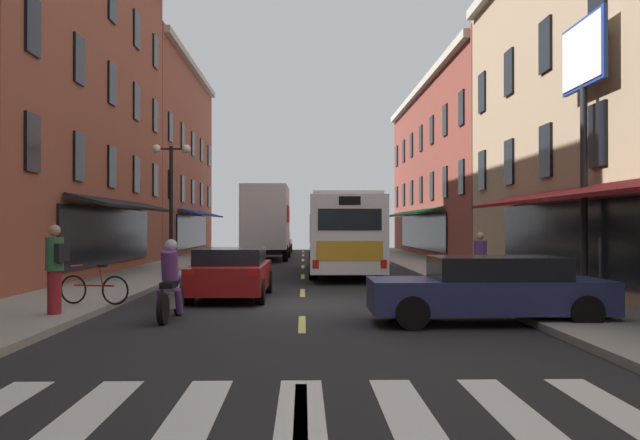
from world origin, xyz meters
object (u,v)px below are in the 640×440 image
(street_lamp_twin, at_px, (171,202))
(sedan_mid, at_px, (278,243))
(billboard_sign, at_px, (584,87))
(pedestrian_mid, at_px, (480,261))
(sedan_far, at_px, (490,289))
(box_truck, at_px, (267,222))
(sedan_near, at_px, (231,272))
(bicycle_near, at_px, (94,288))
(pedestrian_near, at_px, (55,266))
(transit_bus, at_px, (342,233))
(motorcycle_rider, at_px, (171,286))

(street_lamp_twin, bearing_deg, sedan_mid, 82.50)
(billboard_sign, relative_size, pedestrian_mid, 4.32)
(sedan_far, relative_size, street_lamp_twin, 0.97)
(box_truck, bearing_deg, sedan_near, -89.60)
(sedan_mid, xyz_separation_m, sedan_far, (5.47, -36.05, -0.04))
(box_truck, relative_size, pedestrian_mid, 5.00)
(bicycle_near, bearing_deg, pedestrian_near, -98.33)
(pedestrian_mid, bearing_deg, sedan_near, 53.95)
(sedan_far, bearing_deg, pedestrian_near, 176.36)
(transit_bus, distance_m, sedan_far, 14.87)
(sedan_mid, bearing_deg, transit_bus, -81.10)
(sedan_near, bearing_deg, box_truck, 90.40)
(billboard_sign, relative_size, transit_bus, 0.60)
(sedan_mid, xyz_separation_m, pedestrian_mid, (6.71, -30.36, 0.24))
(bicycle_near, relative_size, pedestrian_mid, 1.04)
(transit_bus, distance_m, pedestrian_near, 15.60)
(bicycle_near, height_order, street_lamp_twin, street_lamp_twin)
(transit_bus, xyz_separation_m, street_lamp_twin, (-6.46, -2.30, 1.18))
(motorcycle_rider, bearing_deg, sedan_far, -5.68)
(motorcycle_rider, distance_m, bicycle_near, 2.69)
(pedestrian_near, distance_m, street_lamp_twin, 11.95)
(transit_bus, distance_m, motorcycle_rider, 14.71)
(sedan_mid, bearing_deg, street_lamp_twin, -97.50)
(sedan_far, height_order, pedestrian_near, pedestrian_near)
(billboard_sign, height_order, pedestrian_near, billboard_sign)
(transit_bus, relative_size, sedan_far, 2.51)
(pedestrian_near, relative_size, pedestrian_mid, 1.13)
(sedan_mid, relative_size, bicycle_near, 2.57)
(sedan_near, xyz_separation_m, sedan_mid, (0.13, 31.13, 0.03))
(sedan_far, xyz_separation_m, street_lamp_twin, (-8.59, 12.38, 2.13))
(transit_bus, distance_m, street_lamp_twin, 6.96)
(sedan_near, bearing_deg, sedan_mid, 89.75)
(box_truck, xyz_separation_m, pedestrian_mid, (6.99, -20.37, -1.16))
(box_truck, xyz_separation_m, sedan_mid, (0.28, 9.99, -1.40))
(motorcycle_rider, bearing_deg, billboard_sign, 17.07)
(transit_bus, relative_size, box_truck, 1.45)
(sedan_mid, height_order, sedan_far, sedan_mid)
(billboard_sign, bearing_deg, transit_bus, 116.28)
(sedan_near, bearing_deg, motorcycle_rider, -100.60)
(billboard_sign, distance_m, sedan_far, 6.83)
(billboard_sign, relative_size, sedan_near, 1.56)
(bicycle_near, bearing_deg, sedan_far, -15.56)
(sedan_mid, relative_size, street_lamp_twin, 0.90)
(sedan_far, xyz_separation_m, bicycle_near, (-8.47, 2.36, -0.18))
(billboard_sign, xyz_separation_m, transit_bus, (-5.46, 11.06, -3.78))
(transit_bus, distance_m, sedan_mid, 21.64)
(billboard_sign, distance_m, motorcycle_rider, 11.22)
(box_truck, relative_size, motorcycle_rider, 3.89)
(pedestrian_near, bearing_deg, sedan_near, -0.82)
(sedan_mid, bearing_deg, pedestrian_mid, -77.54)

